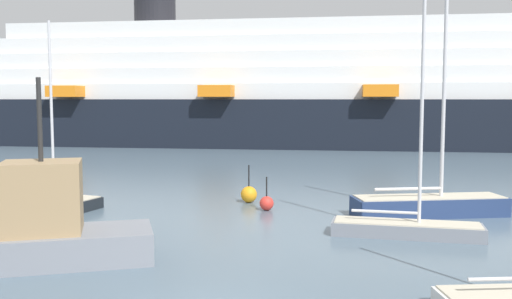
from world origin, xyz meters
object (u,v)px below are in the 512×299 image
at_px(sailboat_2, 47,198).
at_px(sailboat_3, 429,203).
at_px(channel_buoy_1, 267,203).
at_px(cruise_ship, 300,93).
at_px(sailboat_1, 407,224).
at_px(channel_buoy_0, 249,194).
at_px(fishing_boat_0, 35,230).

relative_size(sailboat_2, sailboat_3, 0.82).
relative_size(channel_buoy_1, cruise_ship, 0.02).
xyz_separation_m(sailboat_1, channel_buoy_0, (-5.80, 5.87, -0.04)).
xyz_separation_m(sailboat_1, fishing_boat_0, (-10.96, -3.96, 0.54)).
bearing_deg(sailboat_3, sailboat_2, 166.05).
bearing_deg(fishing_boat_0, channel_buoy_1, 35.19).
bearing_deg(fishing_boat_0, sailboat_1, 1.72).
xyz_separation_m(sailboat_3, channel_buoy_0, (-7.36, 2.31, -0.14)).
bearing_deg(channel_buoy_0, fishing_boat_0, -117.67).
bearing_deg(channel_buoy_0, channel_buoy_1, -62.95).
relative_size(channel_buoy_0, cruise_ship, 0.02).
distance_m(sailboat_1, channel_buoy_1, 6.44).
bearing_deg(sailboat_3, sailboat_1, -124.70).
bearing_deg(fishing_boat_0, sailboat_2, 94.07).
bearing_deg(sailboat_3, channel_buoy_1, 163.73).
distance_m(sailboat_1, sailboat_2, 15.00).
distance_m(sailboat_1, cruise_ship, 38.15).
bearing_deg(channel_buoy_1, sailboat_2, 178.75).
relative_size(sailboat_3, channel_buoy_1, 6.81).
distance_m(sailboat_1, sailboat_3, 3.89).
height_order(sailboat_2, sailboat_3, sailboat_3).
xyz_separation_m(fishing_boat_0, channel_buoy_1, (6.03, 8.11, -0.65)).
distance_m(sailboat_1, fishing_boat_0, 11.67).
bearing_deg(channel_buoy_0, cruise_ship, 85.57).
bearing_deg(sailboat_3, cruise_ship, 87.06).
bearing_deg(cruise_ship, channel_buoy_0, -90.12).
distance_m(fishing_boat_0, channel_buoy_0, 11.12).
bearing_deg(sailboat_1, sailboat_3, 75.45).
bearing_deg(sailboat_1, channel_buoy_0, 143.72).
bearing_deg(sailboat_2, fishing_boat_0, -49.15).
bearing_deg(sailboat_3, fishing_boat_0, -160.07).
xyz_separation_m(sailboat_1, cruise_ship, (-3.34, 37.70, 4.79)).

